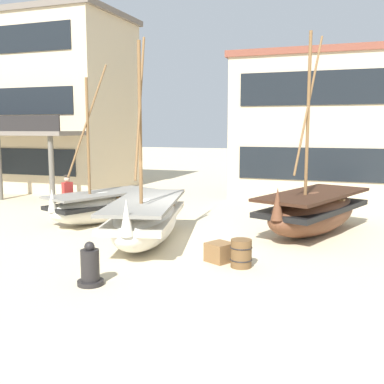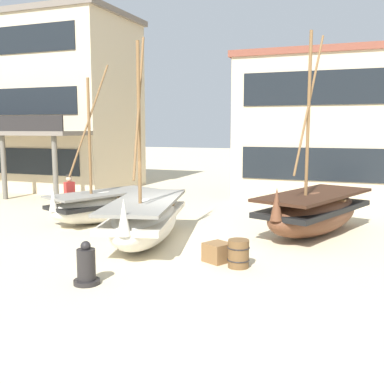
{
  "view_description": "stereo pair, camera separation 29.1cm",
  "coord_description": "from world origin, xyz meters",
  "px_view_note": "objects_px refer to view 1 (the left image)",
  "views": [
    {
      "loc": [
        4.98,
        -12.66,
        3.45
      ],
      "look_at": [
        0.0,
        1.0,
        1.4
      ],
      "focal_mm": 43.3,
      "sensor_mm": 36.0,
      "label": 1
    },
    {
      "loc": [
        5.25,
        -12.56,
        3.45
      ],
      "look_at": [
        0.0,
        1.0,
        1.4
      ],
      "focal_mm": 43.3,
      "sensor_mm": 36.0,
      "label": 2
    }
  ],
  "objects_px": {
    "cargo_crate": "(220,252)",
    "harbor_building_main": "(317,127)",
    "fishing_boat_near_left": "(146,219)",
    "fishing_boat_centre_large": "(313,211)",
    "wooden_barrel": "(241,253)",
    "fisherman_by_hull": "(68,198)",
    "capstan_winch": "(90,268)",
    "fishing_boat_far_right": "(102,205)",
    "harbor_building_annex": "(36,104)"
  },
  "relations": [
    {
      "from": "fishing_boat_far_right",
      "to": "wooden_barrel",
      "type": "xyz_separation_m",
      "value": [
        6.09,
        -3.58,
        -0.27
      ]
    },
    {
      "from": "fishing_boat_centre_large",
      "to": "fishing_boat_far_right",
      "type": "height_order",
      "value": "fishing_boat_centre_large"
    },
    {
      "from": "capstan_winch",
      "to": "cargo_crate",
      "type": "distance_m",
      "value": 3.45
    },
    {
      "from": "wooden_barrel",
      "to": "harbor_building_annex",
      "type": "relative_size",
      "value": 0.06
    },
    {
      "from": "fishing_boat_far_right",
      "to": "cargo_crate",
      "type": "bearing_deg",
      "value": -31.15
    },
    {
      "from": "wooden_barrel",
      "to": "fisherman_by_hull",
      "type": "bearing_deg",
      "value": 154.83
    },
    {
      "from": "fishing_boat_near_left",
      "to": "cargo_crate",
      "type": "distance_m",
      "value": 2.82
    },
    {
      "from": "fishing_boat_near_left",
      "to": "harbor_building_annex",
      "type": "height_order",
      "value": "harbor_building_annex"
    },
    {
      "from": "fishing_boat_far_right",
      "to": "cargo_crate",
      "type": "height_order",
      "value": "fishing_boat_far_right"
    },
    {
      "from": "fisherman_by_hull",
      "to": "wooden_barrel",
      "type": "distance_m",
      "value": 8.31
    },
    {
      "from": "fishing_boat_near_left",
      "to": "capstan_winch",
      "type": "bearing_deg",
      "value": -83.37
    },
    {
      "from": "fishing_boat_centre_large",
      "to": "fishing_boat_far_right",
      "type": "distance_m",
      "value": 7.43
    },
    {
      "from": "fishing_boat_far_right",
      "to": "cargo_crate",
      "type": "relative_size",
      "value": 9.53
    },
    {
      "from": "fishing_boat_far_right",
      "to": "capstan_winch",
      "type": "xyz_separation_m",
      "value": [
        3.3,
        -5.99,
        -0.23
      ]
    },
    {
      "from": "fisherman_by_hull",
      "to": "harbor_building_main",
      "type": "bearing_deg",
      "value": 48.98
    },
    {
      "from": "fisherman_by_hull",
      "to": "harbor_building_main",
      "type": "relative_size",
      "value": 0.21
    },
    {
      "from": "fishing_boat_near_left",
      "to": "fisherman_by_hull",
      "type": "bearing_deg",
      "value": 152.52
    },
    {
      "from": "wooden_barrel",
      "to": "harbor_building_annex",
      "type": "distance_m",
      "value": 19.21
    },
    {
      "from": "harbor_building_main",
      "to": "cargo_crate",
      "type": "bearing_deg",
      "value": -95.5
    },
    {
      "from": "fishing_boat_near_left",
      "to": "wooden_barrel",
      "type": "xyz_separation_m",
      "value": [
        3.23,
        -1.3,
        -0.38
      ]
    },
    {
      "from": "wooden_barrel",
      "to": "harbor_building_annex",
      "type": "height_order",
      "value": "harbor_building_annex"
    },
    {
      "from": "fishing_boat_centre_large",
      "to": "harbor_building_main",
      "type": "relative_size",
      "value": 0.79
    },
    {
      "from": "fishing_boat_centre_large",
      "to": "fisherman_by_hull",
      "type": "distance_m",
      "value": 8.84
    },
    {
      "from": "fishing_boat_far_right",
      "to": "fisherman_by_hull",
      "type": "relative_size",
      "value": 3.34
    },
    {
      "from": "fishing_boat_centre_large",
      "to": "fishing_boat_near_left",
      "type": "bearing_deg",
      "value": -146.09
    },
    {
      "from": "capstan_winch",
      "to": "wooden_barrel",
      "type": "bearing_deg",
      "value": 40.67
    },
    {
      "from": "wooden_barrel",
      "to": "capstan_winch",
      "type": "bearing_deg",
      "value": -139.33
    },
    {
      "from": "capstan_winch",
      "to": "wooden_barrel",
      "type": "relative_size",
      "value": 1.39
    },
    {
      "from": "capstan_winch",
      "to": "harbor_building_main",
      "type": "bearing_deg",
      "value": 77.53
    },
    {
      "from": "wooden_barrel",
      "to": "cargo_crate",
      "type": "relative_size",
      "value": 1.18
    },
    {
      "from": "fishing_boat_centre_large",
      "to": "wooden_barrel",
      "type": "xyz_separation_m",
      "value": [
        -1.29,
        -4.35,
        -0.4
      ]
    },
    {
      "from": "fishing_boat_centre_large",
      "to": "fishing_boat_far_right",
      "type": "xyz_separation_m",
      "value": [
        -7.39,
        -0.76,
        -0.13
      ]
    },
    {
      "from": "harbor_building_annex",
      "to": "fishing_boat_near_left",
      "type": "bearing_deg",
      "value": -40.56
    },
    {
      "from": "fishing_boat_centre_large",
      "to": "wooden_barrel",
      "type": "bearing_deg",
      "value": -106.59
    },
    {
      "from": "cargo_crate",
      "to": "harbor_building_main",
      "type": "relative_size",
      "value": 0.07
    },
    {
      "from": "fishing_boat_centre_large",
      "to": "capstan_winch",
      "type": "height_order",
      "value": "fishing_boat_centre_large"
    },
    {
      "from": "fishing_boat_far_right",
      "to": "harbor_building_main",
      "type": "xyz_separation_m",
      "value": [
        6.66,
        9.22,
        2.85
      ]
    },
    {
      "from": "capstan_winch",
      "to": "fisherman_by_hull",
      "type": "bearing_deg",
      "value": 128.42
    },
    {
      "from": "harbor_building_main",
      "to": "harbor_building_annex",
      "type": "bearing_deg",
      "value": -174.45
    },
    {
      "from": "fishing_boat_far_right",
      "to": "capstan_winch",
      "type": "relative_size",
      "value": 5.77
    },
    {
      "from": "cargo_crate",
      "to": "fisherman_by_hull",
      "type": "bearing_deg",
      "value": 154.72
    },
    {
      "from": "fishing_boat_near_left",
      "to": "fisherman_by_hull",
      "type": "xyz_separation_m",
      "value": [
        -4.27,
        2.22,
        0.1
      ]
    },
    {
      "from": "fishing_boat_far_right",
      "to": "cargo_crate",
      "type": "distance_m",
      "value": 6.38
    },
    {
      "from": "fisherman_by_hull",
      "to": "wooden_barrel",
      "type": "bearing_deg",
      "value": -25.17
    },
    {
      "from": "fisherman_by_hull",
      "to": "wooden_barrel",
      "type": "xyz_separation_m",
      "value": [
        7.5,
        -3.53,
        -0.48
      ]
    },
    {
      "from": "wooden_barrel",
      "to": "harbor_building_main",
      "type": "xyz_separation_m",
      "value": [
        0.57,
        12.8,
        3.12
      ]
    },
    {
      "from": "cargo_crate",
      "to": "harbor_building_main",
      "type": "distance_m",
      "value": 12.98
    },
    {
      "from": "fisherman_by_hull",
      "to": "harbor_building_main",
      "type": "distance_m",
      "value": 12.57
    },
    {
      "from": "fishing_boat_centre_large",
      "to": "fisherman_by_hull",
      "type": "height_order",
      "value": "fishing_boat_centre_large"
    },
    {
      "from": "fisherman_by_hull",
      "to": "harbor_building_main",
      "type": "height_order",
      "value": "harbor_building_main"
    }
  ]
}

